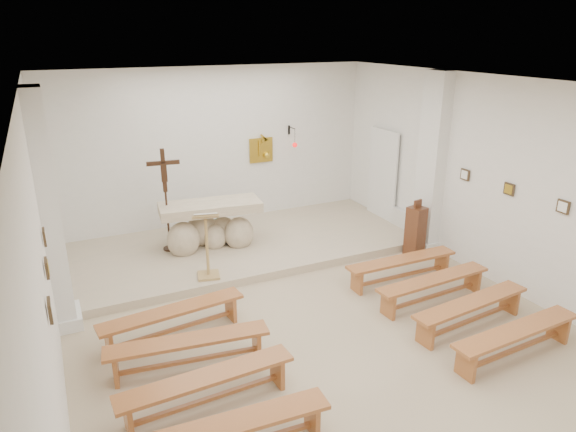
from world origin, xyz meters
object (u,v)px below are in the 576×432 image
bench_left_fourth (231,431)px  bench_right_fourth (516,336)px  crucifix_stand (166,193)px  bench_left_second (188,346)px  lectern (207,245)px  bench_right_second (433,284)px  bench_right_third (471,308)px  bench_right_front (402,264)px  bench_left_third (207,384)px  donation_pedestal (415,231)px  bench_left_front (173,316)px  altar (210,228)px

bench_left_fourth → bench_right_fourth: size_ratio=1.00×
crucifix_stand → bench_left_second: size_ratio=0.94×
lectern → bench_left_fourth: size_ratio=0.58×
bench_right_second → bench_right_third: size_ratio=1.00×
bench_left_fourth → bench_right_third: bearing=14.8°
crucifix_stand → bench_right_fourth: bearing=-49.9°
lectern → bench_right_third: (3.07, -2.99, -0.42)m
bench_right_front → bench_left_fourth: same height
bench_right_second → bench_left_third: (-4.01, -0.82, 0.00)m
donation_pedestal → bench_right_second: 1.93m
lectern → bench_right_front: (3.07, -1.34, -0.42)m
bench_right_fourth → bench_right_front: bearing=87.3°
bench_left_second → bench_right_second: bearing=7.6°
bench_right_front → bench_right_third: size_ratio=0.99×
bench_right_front → bench_right_second: bearing=-89.4°
bench_left_front → bench_right_fourth: size_ratio=1.01×
bench_left_front → bench_right_second: size_ratio=1.00×
bench_left_third → bench_left_fourth: bearing=-92.6°
bench_right_third → lectern: bearing=130.4°
bench_left_front → bench_right_front: size_ratio=1.01×
bench_right_front → bench_right_second: 0.82m
altar → bench_right_second: (2.63, -3.45, -0.20)m
bench_right_fourth → bench_left_front: bearing=145.6°
altar → bench_right_third: bearing=-51.6°
donation_pedestal → bench_left_third: 5.56m
donation_pedestal → bench_left_front: donation_pedestal is taller
bench_right_second → bench_right_fourth: bearing=-93.0°
lectern → crucifix_stand: (-0.32, 1.48, 0.55)m
bench_right_front → bench_right_third: bearing=-89.4°
altar → lectern: (-0.45, -1.29, 0.22)m
lectern → altar: bearing=84.1°
donation_pedestal → lectern: bearing=159.2°
bench_right_fourth → altar: bearing=114.6°
lectern → bench_left_third: bearing=-94.2°
bench_left_front → bench_left_second: (0.00, -0.82, 0.00)m
donation_pedestal → bench_right_front: bearing=-152.4°
lectern → bench_right_front: 3.38m
bench_left_front → bench_right_second: bearing=-18.1°
crucifix_stand → lectern: bearing=-70.4°
bench_right_second → lectern: bearing=141.8°
lectern → bench_right_fourth: bearing=-37.9°
bench_right_front → bench_right_fourth: size_ratio=1.00×
bench_left_front → bench_right_fourth: bearing=-38.1°
bench_left_front → bench_right_third: 4.34m
bench_left_third → lectern: bearing=70.0°
donation_pedestal → bench_left_third: donation_pedestal is taller
bench_left_second → bench_left_third: same height
crucifix_stand → bench_left_third: 4.62m
bench_left_third → bench_right_third: size_ratio=1.00×
donation_pedestal → bench_left_second: donation_pedestal is taller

